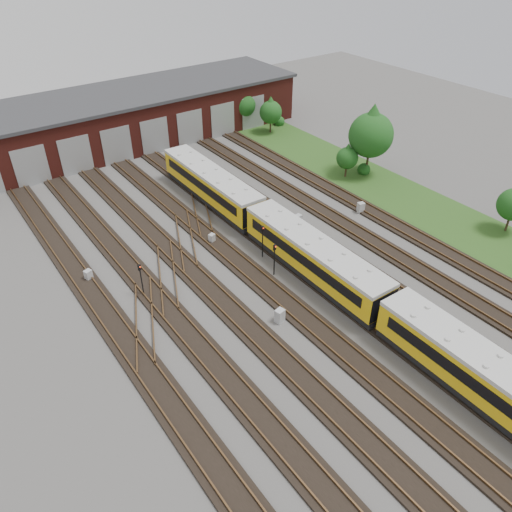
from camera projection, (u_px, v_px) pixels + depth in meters
ground at (318, 304)px, 39.23m from camera, size 120.00×120.00×0.00m
track_network at (311, 300)px, 39.48m from camera, size 30.40×70.00×0.33m
maintenance_shed at (112, 120)px, 63.93m from camera, size 51.00×12.50×6.35m
grass_verge at (387, 190)px, 54.96m from camera, size 8.00×55.00×0.05m
metro_train at (313, 257)px, 41.06m from camera, size 2.95×47.49×3.20m
signal_mast_0 at (141, 276)px, 39.00m from camera, size 0.27×0.25×3.01m
signal_mast_1 at (274, 256)px, 41.25m from camera, size 0.29×0.28×3.03m
signal_mast_2 at (253, 213)px, 46.82m from camera, size 0.27×0.26×3.19m
signal_mast_3 at (263, 238)px, 43.33m from camera, size 0.26×0.24×3.19m
relay_cabinet_0 at (88, 275)px, 41.51m from camera, size 0.69×0.62×0.95m
relay_cabinet_1 at (212, 238)px, 46.15m from camera, size 0.66×0.60×0.90m
relay_cabinet_2 at (280, 316)px, 37.26m from camera, size 0.78×0.69×1.12m
relay_cabinet_3 at (298, 220)px, 48.66m from camera, size 0.72×0.63×1.10m
relay_cabinet_4 at (361, 208)px, 50.68m from camera, size 0.75×0.66×1.09m
tree_0 at (243, 102)px, 68.53m from camera, size 3.44×3.44×5.71m
tree_1 at (271, 110)px, 67.17m from camera, size 3.03×3.03×5.01m
tree_2 at (372, 130)px, 55.29m from camera, size 5.01×5.01×8.30m
tree_3 at (347, 156)px, 56.16m from camera, size 2.48×2.48×4.11m
bush_1 at (364, 168)px, 57.97m from camera, size 1.48×1.48×1.48m
bush_2 at (279, 120)px, 70.94m from camera, size 1.50×1.50×1.50m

